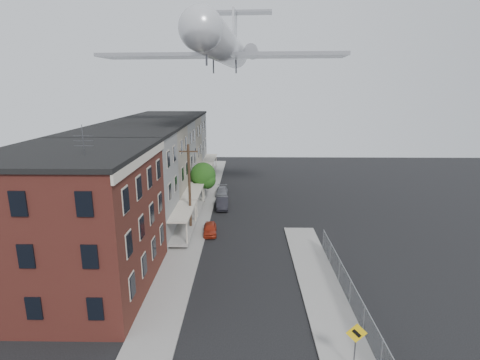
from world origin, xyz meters
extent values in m
plane|color=black|center=(0.00, 0.00, 0.00)|extent=(120.00, 120.00, 0.00)
cube|color=gray|center=(-5.50, 24.00, 0.06)|extent=(3.00, 62.00, 0.12)
cube|color=gray|center=(5.50, 6.00, 0.06)|extent=(3.00, 26.00, 0.12)
cube|color=gray|center=(-4.05, 24.00, 0.07)|extent=(0.15, 62.00, 0.14)
cube|color=gray|center=(4.05, 6.00, 0.07)|extent=(0.15, 26.00, 0.14)
cube|color=#3D1513|center=(-12.00, 7.00, 5.00)|extent=(10.00, 12.00, 10.00)
cube|color=black|center=(-12.00, 7.00, 10.15)|extent=(10.30, 12.30, 0.30)
cube|color=beige|center=(-6.92, 7.00, 9.70)|extent=(0.16, 12.20, 0.60)
cylinder|color=#515156|center=(-10.00, 5.00, 11.15)|extent=(0.04, 0.04, 2.00)
cube|color=slate|center=(-12.00, 16.50, 5.00)|extent=(10.00, 7.00, 10.00)
cube|color=black|center=(-12.00, 16.50, 10.15)|extent=(10.25, 7.00, 0.30)
cube|color=gray|center=(-6.10, 16.50, 0.55)|extent=(1.80, 6.40, 0.25)
cube|color=beige|center=(-6.10, 16.50, 2.75)|extent=(1.90, 6.50, 0.15)
cube|color=gray|center=(-12.00, 23.50, 5.00)|extent=(10.00, 7.00, 10.00)
cube|color=black|center=(-12.00, 23.50, 10.15)|extent=(10.25, 7.00, 0.30)
cube|color=gray|center=(-6.10, 23.50, 0.55)|extent=(1.80, 6.40, 0.25)
cube|color=beige|center=(-6.10, 23.50, 2.75)|extent=(1.90, 6.50, 0.15)
cube|color=slate|center=(-12.00, 30.50, 5.00)|extent=(10.00, 7.00, 10.00)
cube|color=black|center=(-12.00, 30.50, 10.15)|extent=(10.25, 7.00, 0.30)
cube|color=gray|center=(-6.10, 30.50, 0.55)|extent=(1.80, 6.40, 0.25)
cube|color=beige|center=(-6.10, 30.50, 2.75)|extent=(1.90, 6.50, 0.15)
cube|color=gray|center=(-12.00, 37.50, 5.00)|extent=(10.00, 7.00, 10.00)
cube|color=black|center=(-12.00, 37.50, 10.15)|extent=(10.25, 7.00, 0.30)
cube|color=gray|center=(-6.10, 37.50, 0.55)|extent=(1.80, 6.40, 0.25)
cube|color=beige|center=(-6.10, 37.50, 2.75)|extent=(1.90, 6.50, 0.15)
cube|color=slate|center=(-12.00, 44.50, 5.00)|extent=(10.00, 7.00, 10.00)
cube|color=black|center=(-12.00, 44.50, 10.15)|extent=(10.25, 7.00, 0.30)
cube|color=gray|center=(-6.10, 44.50, 0.55)|extent=(1.80, 6.40, 0.25)
cube|color=beige|center=(-6.10, 44.50, 2.75)|extent=(1.90, 6.50, 0.15)
cylinder|color=gray|center=(7.00, -1.00, 0.95)|extent=(0.06, 0.06, 1.90)
cylinder|color=gray|center=(7.00, 2.00, 0.95)|extent=(0.06, 0.06, 1.90)
cylinder|color=gray|center=(7.00, 5.00, 0.95)|extent=(0.06, 0.06, 1.90)
cylinder|color=gray|center=(7.00, 8.00, 0.95)|extent=(0.06, 0.06, 1.90)
cylinder|color=gray|center=(7.00, 11.00, 0.95)|extent=(0.06, 0.06, 1.90)
cylinder|color=gray|center=(7.00, 14.00, 0.95)|extent=(0.06, 0.06, 1.90)
cube|color=gray|center=(7.00, 5.00, 1.85)|extent=(0.04, 18.00, 0.04)
cube|color=gray|center=(7.00, 5.00, 0.95)|extent=(0.02, 18.00, 1.80)
cylinder|color=#515156|center=(5.60, -1.00, 1.30)|extent=(0.07, 0.07, 2.60)
cube|color=yellow|center=(5.60, -1.04, 2.25)|extent=(1.10, 0.03, 1.10)
cube|color=black|center=(5.60, -1.06, 2.25)|extent=(0.52, 0.02, 0.52)
cylinder|color=black|center=(-5.60, 18.00, 4.50)|extent=(0.26, 0.26, 9.00)
cube|color=black|center=(-5.60, 18.00, 8.30)|extent=(1.80, 0.12, 0.12)
cylinder|color=black|center=(-6.30, 18.00, 8.50)|extent=(0.08, 0.08, 0.25)
cylinder|color=black|center=(-4.90, 18.00, 8.50)|extent=(0.08, 0.08, 0.25)
cylinder|color=black|center=(-5.40, 28.00, 1.20)|extent=(0.24, 0.24, 2.40)
sphere|color=#174111|center=(-5.40, 28.00, 3.60)|extent=(3.20, 3.20, 3.20)
sphere|color=#174111|center=(-4.90, 27.70, 3.04)|extent=(2.24, 2.24, 2.24)
imported|color=#A42A15|center=(-3.60, 17.44, 0.55)|extent=(1.55, 3.33, 1.10)
imported|color=black|center=(-2.86, 25.74, 0.66)|extent=(1.61, 4.09, 1.32)
imported|color=slate|center=(-3.29, 31.26, 0.56)|extent=(1.61, 3.87, 1.12)
cylinder|color=#BABBBF|center=(-2.69, 27.90, 18.90)|extent=(5.60, 27.52, 3.64)
sphere|color=#BABBBF|center=(-3.67, 14.27, 18.90)|extent=(3.64, 3.64, 3.64)
cone|color=#BABBBF|center=(-1.70, 41.53, 18.90)|extent=(3.88, 3.67, 3.64)
cube|color=#939399|center=(-2.81, 26.20, 17.76)|extent=(27.60, 6.74, 0.40)
cylinder|color=#939399|center=(-4.71, 37.75, 19.12)|extent=(2.15, 4.67, 1.82)
cylinder|color=#939399|center=(0.74, 37.36, 19.12)|extent=(2.15, 4.67, 1.82)
cube|color=#BABBBF|center=(-1.74, 40.96, 22.08)|extent=(0.60, 4.34, 6.38)
cube|color=#939399|center=(-1.66, 42.10, 25.04)|extent=(11.00, 3.73, 0.28)
cylinder|color=#515156|center=(-3.51, 16.54, 16.85)|extent=(0.18, 0.18, 1.37)
camera|label=1|loc=(-0.05, -17.61, 14.36)|focal=28.00mm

